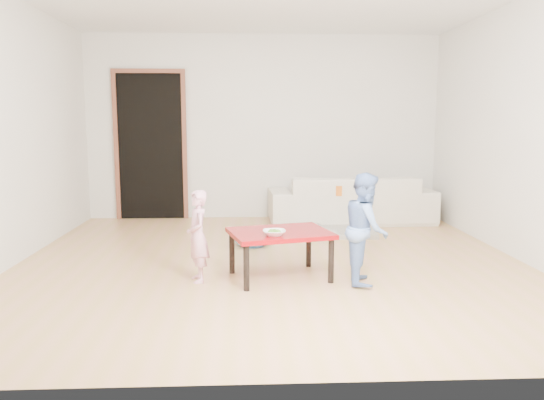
{
  "coord_description": "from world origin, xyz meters",
  "views": [
    {
      "loc": [
        -0.23,
        -5.14,
        1.38
      ],
      "look_at": [
        0.0,
        -0.2,
        0.65
      ],
      "focal_mm": 35.0,
      "sensor_mm": 36.0,
      "label": 1
    }
  ],
  "objects": [
    {
      "name": "basin",
      "position": [
        -0.18,
        0.68,
        0.07
      ],
      "size": [
        0.45,
        0.45,
        0.14
      ],
      "primitive_type": "imported",
      "color": "#3070B6",
      "rests_on": "floor"
    },
    {
      "name": "blanket",
      "position": [
        0.83,
        1.38,
        0.03
      ],
      "size": [
        1.1,
        0.94,
        0.05
      ],
      "primitive_type": null,
      "rotation": [
        0.0,
        0.0,
        -0.06
      ],
      "color": "beige",
      "rests_on": "floor"
    },
    {
      "name": "back_wall",
      "position": [
        0.0,
        2.5,
        1.3
      ],
      "size": [
        5.0,
        0.02,
        2.6
      ],
      "primitive_type": "cube",
      "color": "silver",
      "rests_on": "floor"
    },
    {
      "name": "floor",
      "position": [
        0.0,
        0.0,
        0.0
      ],
      "size": [
        5.0,
        5.0,
        0.01
      ],
      "primitive_type": "cube",
      "color": "tan",
      "rests_on": "ground"
    },
    {
      "name": "broccoli",
      "position": [
        -0.01,
        -0.75,
        0.45
      ],
      "size": [
        0.12,
        0.12,
        0.06
      ],
      "primitive_type": null,
      "color": "#2D5919",
      "rests_on": "red_table"
    },
    {
      "name": "bowl",
      "position": [
        -0.01,
        -0.75,
        0.45
      ],
      "size": [
        0.19,
        0.19,
        0.05
      ],
      "primitive_type": "imported",
      "color": "white",
      "rests_on": "red_table"
    },
    {
      "name": "child_pink",
      "position": [
        -0.66,
        -0.63,
        0.4
      ],
      "size": [
        0.27,
        0.33,
        0.8
      ],
      "primitive_type": "imported",
      "rotation": [
        0.0,
        0.0,
        -1.29
      ],
      "color": "pink",
      "rests_on": "floor"
    },
    {
      "name": "left_wall",
      "position": [
        -2.5,
        0.0,
        1.3
      ],
      "size": [
        0.02,
        5.0,
        2.6
      ],
      "primitive_type": "cube",
      "color": "silver",
      "rests_on": "floor"
    },
    {
      "name": "right_wall",
      "position": [
        2.5,
        0.0,
        1.3
      ],
      "size": [
        0.02,
        5.0,
        2.6
      ],
      "primitive_type": "cube",
      "color": "silver",
      "rests_on": "floor"
    },
    {
      "name": "sofa",
      "position": [
        1.19,
        2.05,
        0.33
      ],
      "size": [
        2.26,
        0.95,
        0.65
      ],
      "primitive_type": "imported",
      "rotation": [
        0.0,
        0.0,
        3.18
      ],
      "color": "beige",
      "rests_on": "floor"
    },
    {
      "name": "doorway",
      "position": [
        -1.6,
        2.48,
        1.02
      ],
      "size": [
        1.02,
        0.08,
        2.11
      ],
      "primitive_type": null,
      "color": "brown",
      "rests_on": "back_wall"
    },
    {
      "name": "red_table",
      "position": [
        0.05,
        -0.56,
        0.21
      ],
      "size": [
        0.98,
        0.83,
        0.43
      ],
      "primitive_type": null,
      "rotation": [
        0.0,
        0.0,
        0.25
      ],
      "color": "maroon",
      "rests_on": "floor"
    },
    {
      "name": "cushion",
      "position": [
        0.79,
        1.85,
        0.49
      ],
      "size": [
        0.57,
        0.53,
        0.13
      ],
      "primitive_type": "cube",
      "rotation": [
        0.0,
        0.0,
        -0.2
      ],
      "color": "orange",
      "rests_on": "sofa"
    },
    {
      "name": "child_blue",
      "position": [
        0.78,
        -0.73,
        0.48
      ],
      "size": [
        0.43,
        0.51,
        0.96
      ],
      "primitive_type": "imported",
      "rotation": [
        0.0,
        0.0,
        1.42
      ],
      "color": "#557CC6",
      "rests_on": "floor"
    }
  ]
}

